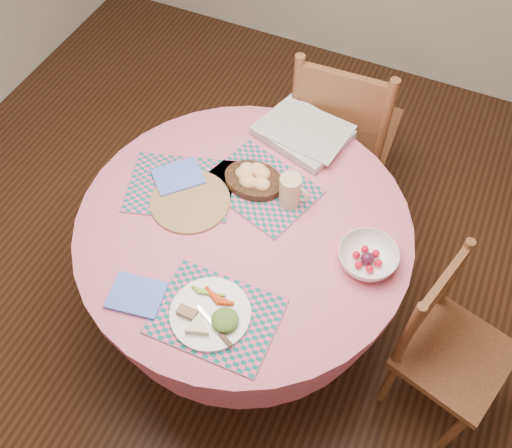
# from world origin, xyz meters

# --- Properties ---
(ground) EXTENTS (4.00, 4.00, 0.00)m
(ground) POSITION_xyz_m (0.00, 0.00, 0.00)
(ground) COLOR #331C0F
(ground) RESTS_ON ground
(dining_table) EXTENTS (1.24, 1.24, 0.75)m
(dining_table) POSITION_xyz_m (0.00, 0.00, 0.56)
(dining_table) COLOR #CA5E6A
(dining_table) RESTS_ON ground
(chair_right) EXTENTS (0.46, 0.48, 0.84)m
(chair_right) POSITION_xyz_m (0.83, 0.01, 0.44)
(chair_right) COLOR brown
(chair_right) RESTS_ON ground
(chair_back) EXTENTS (0.49, 0.47, 1.01)m
(chair_back) POSITION_xyz_m (0.12, 0.81, 0.53)
(chair_back) COLOR brown
(chair_back) RESTS_ON ground
(placemat_front) EXTENTS (0.41, 0.31, 0.01)m
(placemat_front) POSITION_xyz_m (0.08, -0.37, 0.75)
(placemat_front) COLOR #115F61
(placemat_front) RESTS_ON dining_table
(placemat_left) EXTENTS (0.47, 0.40, 0.01)m
(placemat_left) POSITION_xyz_m (-0.29, 0.06, 0.75)
(placemat_left) COLOR #115F61
(placemat_left) RESTS_ON dining_table
(placemat_back) EXTENTS (0.47, 0.41, 0.01)m
(placemat_back) POSITION_xyz_m (-0.01, 0.18, 0.75)
(placemat_back) COLOR #115F61
(placemat_back) RESTS_ON dining_table
(wicker_trivet) EXTENTS (0.30, 0.30, 0.01)m
(wicker_trivet) POSITION_xyz_m (-0.22, 0.01, 0.76)
(wicker_trivet) COLOR olive
(wicker_trivet) RESTS_ON dining_table
(napkin_near) EXTENTS (0.20, 0.17, 0.01)m
(napkin_near) POSITION_xyz_m (-0.20, -0.42, 0.76)
(napkin_near) COLOR #5472D9
(napkin_near) RESTS_ON dining_table
(napkin_far) EXTENTS (0.23, 0.23, 0.01)m
(napkin_far) POSITION_xyz_m (-0.32, 0.09, 0.76)
(napkin_far) COLOR #5472D9
(napkin_far) RESTS_ON placemat_left
(dinner_plate) EXTENTS (0.27, 0.27, 0.05)m
(dinner_plate) POSITION_xyz_m (0.06, -0.38, 0.77)
(dinner_plate) COLOR white
(dinner_plate) RESTS_ON placemat_front
(bread_bowl) EXTENTS (0.23, 0.23, 0.08)m
(bread_bowl) POSITION_xyz_m (-0.04, 0.19, 0.79)
(bread_bowl) COLOR black
(bread_bowl) RESTS_ON placemat_back
(latte_mug) EXTENTS (0.12, 0.08, 0.13)m
(latte_mug) POSITION_xyz_m (0.12, 0.16, 0.82)
(latte_mug) COLOR #C7B089
(latte_mug) RESTS_ON placemat_back
(fruit_bowl) EXTENTS (0.27, 0.27, 0.07)m
(fruit_bowl) POSITION_xyz_m (0.46, 0.03, 0.78)
(fruit_bowl) COLOR white
(fruit_bowl) RESTS_ON dining_table
(newspaper_stack) EXTENTS (0.40, 0.36, 0.04)m
(newspaper_stack) POSITION_xyz_m (0.04, 0.50, 0.78)
(newspaper_stack) COLOR silver
(newspaper_stack) RESTS_ON dining_table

